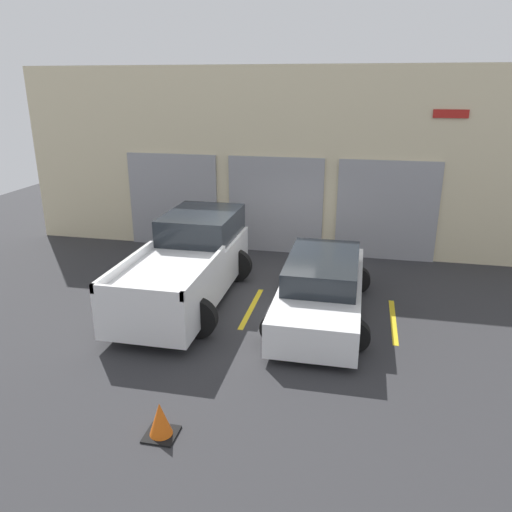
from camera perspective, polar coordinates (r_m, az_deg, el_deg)
The scene contains 8 objects.
ground_plane at distance 12.61m, azimuth 0.68°, elevation -3.68°, with size 28.00×28.00×0.00m, color #2D2D30.
shophouse_building at distance 15.03m, azimuth 3.24°, elevation 10.54°, with size 16.19×0.68×5.39m.
pickup_truck at distance 11.85m, azimuth -7.74°, elevation -0.88°, with size 2.46×5.04×1.85m.
sedan_white at distance 11.09m, azimuth 7.52°, elevation -3.65°, with size 2.15×4.73×1.33m.
parking_stripe_far_left at distance 12.55m, azimuth -14.82°, elevation -4.46°, with size 0.12×2.20×0.01m, color gold.
parking_stripe_left at distance 11.53m, azimuth -0.53°, elevation -5.95°, with size 0.12×2.20×0.01m, color gold.
parking_stripe_centre at distance 11.33m, azimuth 15.42°, elevation -7.17°, with size 0.12×2.20×0.01m, color gold.
traffic_cone at distance 7.76m, azimuth -10.88°, elevation -18.01°, with size 0.47×0.47×0.55m.
Camera 1 is at (2.30, -11.39, 4.90)m, focal length 35.00 mm.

